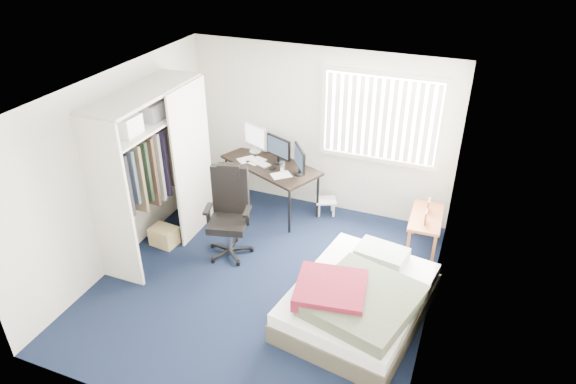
# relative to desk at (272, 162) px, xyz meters

# --- Properties ---
(ground) EXTENTS (4.20, 4.20, 0.00)m
(ground) POSITION_rel_desk_xyz_m (0.63, -1.75, -0.79)
(ground) COLOR black
(ground) RESTS_ON ground
(room_shell) EXTENTS (4.20, 4.20, 4.20)m
(room_shell) POSITION_rel_desk_xyz_m (0.63, -1.75, 0.72)
(room_shell) COLOR silver
(room_shell) RESTS_ON ground
(window_assembly) EXTENTS (1.72, 0.09, 1.32)m
(window_assembly) POSITION_rel_desk_xyz_m (1.53, 0.29, 0.81)
(window_assembly) COLOR white
(window_assembly) RESTS_ON ground
(closet) EXTENTS (0.64, 1.84, 2.22)m
(closet) POSITION_rel_desk_xyz_m (-1.04, -1.48, 0.57)
(closet) COLOR beige
(closet) RESTS_ON ground
(desk) EXTENTS (1.70, 1.28, 1.22)m
(desk) POSITION_rel_desk_xyz_m (0.00, 0.00, 0.00)
(desk) COLOR black
(desk) RESTS_ON ground
(office_chair) EXTENTS (0.72, 0.72, 1.26)m
(office_chair) POSITION_rel_desk_xyz_m (-0.08, -1.28, -0.30)
(office_chair) COLOR black
(office_chair) RESTS_ON ground
(footstool) EXTENTS (0.38, 0.35, 0.25)m
(footstool) POSITION_rel_desk_xyz_m (0.85, 0.10, -0.59)
(footstool) COLOR white
(footstool) RESTS_ON ground
(nightstand) EXTENTS (0.44, 0.83, 0.74)m
(nightstand) POSITION_rel_desk_xyz_m (2.38, -0.32, -0.29)
(nightstand) COLOR brown
(nightstand) RESTS_ON ground
(bed) EXTENTS (1.66, 2.04, 0.61)m
(bed) POSITION_rel_desk_xyz_m (1.88, -1.93, -0.52)
(bed) COLOR #433D30
(bed) RESTS_ON ground
(pine_box) EXTENTS (0.38, 0.30, 0.27)m
(pine_box) POSITION_rel_desk_xyz_m (-1.02, -1.50, -0.65)
(pine_box) COLOR tan
(pine_box) RESTS_ON ground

